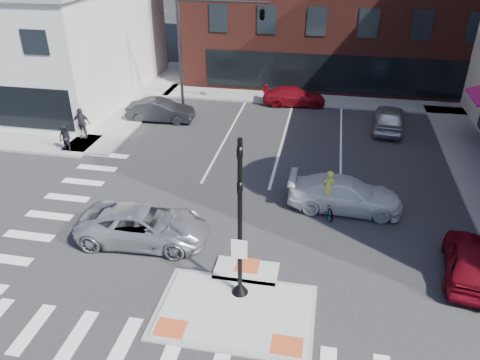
% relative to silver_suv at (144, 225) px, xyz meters
% --- Properties ---
extents(ground, '(120.00, 120.00, 0.00)m').
position_rel_silver_suv_xyz_m(ground, '(4.50, -2.86, -0.75)').
color(ground, '#28282B').
rests_on(ground, ground).
extents(refuge_island, '(5.40, 4.65, 0.13)m').
position_rel_silver_suv_xyz_m(refuge_island, '(4.50, -3.12, -0.70)').
color(refuge_island, gray).
rests_on(refuge_island, ground).
extents(sidewalk_nw, '(23.50, 20.50, 0.15)m').
position_rel_silver_suv_xyz_m(sidewalk_nw, '(-12.26, 12.42, -0.68)').
color(sidewalk_nw, gray).
rests_on(sidewalk_nw, ground).
extents(sidewalk_n, '(26.00, 3.00, 0.15)m').
position_rel_silver_suv_xyz_m(sidewalk_n, '(7.50, 19.14, -0.68)').
color(sidewalk_n, gray).
rests_on(sidewalk_n, ground).
extents(building_nw, '(20.40, 16.40, 14.40)m').
position_rel_silver_suv_xyz_m(building_nw, '(-17.48, 17.12, 3.47)').
color(building_nw, beige).
rests_on(building_nw, ground).
extents(signal_pole, '(0.60, 0.60, 5.98)m').
position_rel_silver_suv_xyz_m(signal_pole, '(4.50, -2.47, 1.60)').
color(signal_pole, black).
rests_on(signal_pole, refuge_island).
extents(mast_arm_signal, '(6.10, 2.24, 8.00)m').
position_rel_silver_suv_xyz_m(mast_arm_signal, '(1.03, 15.14, 5.45)').
color(mast_arm_signal, black).
rests_on(mast_arm_signal, ground).
extents(silver_suv, '(5.55, 2.78, 1.51)m').
position_rel_silver_suv_xyz_m(silver_suv, '(0.00, 0.00, 0.00)').
color(silver_suv, silver).
rests_on(silver_suv, ground).
extents(red_sedan, '(2.32, 4.37, 1.42)m').
position_rel_silver_suv_xyz_m(red_sedan, '(12.66, 0.17, -0.05)').
color(red_sedan, maroon).
rests_on(red_sedan, ground).
extents(white_pickup, '(5.23, 2.18, 1.51)m').
position_rel_silver_suv_xyz_m(white_pickup, '(8.14, 4.14, 0.00)').
color(white_pickup, white).
rests_on(white_pickup, ground).
extents(bg_car_dark, '(4.50, 1.81, 1.46)m').
position_rel_silver_suv_xyz_m(bg_car_dark, '(-3.90, 13.02, -0.03)').
color(bg_car_dark, '#232327').
rests_on(bg_car_dark, ground).
extents(bg_car_silver, '(2.35, 4.77, 1.57)m').
position_rel_silver_suv_xyz_m(bg_car_silver, '(10.95, 14.39, 0.03)').
color(bg_car_silver, silver).
rests_on(bg_car_silver, ground).
extents(bg_car_red, '(4.66, 2.30, 1.30)m').
position_rel_silver_suv_xyz_m(bg_car_red, '(4.56, 17.82, -0.10)').
color(bg_car_red, maroon).
rests_on(bg_car_red, ground).
extents(cyclist, '(1.12, 1.86, 2.22)m').
position_rel_silver_suv_xyz_m(cyclist, '(7.35, 3.49, -0.01)').
color(cyclist, '#3F3F44').
rests_on(cyclist, ground).
extents(pedestrian_a, '(0.88, 0.76, 1.57)m').
position_rel_silver_suv_xyz_m(pedestrian_a, '(-7.50, 7.14, 0.18)').
color(pedestrian_a, black).
rests_on(pedestrian_a, sidewalk_nw).
extents(pedestrian_b, '(1.11, 0.48, 1.88)m').
position_rel_silver_suv_xyz_m(pedestrian_b, '(-7.50, 9.14, 0.34)').
color(pedestrian_b, '#2C2831').
rests_on(pedestrian_b, sidewalk_nw).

